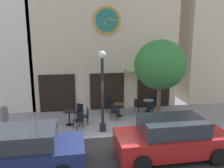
% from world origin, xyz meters
% --- Properties ---
extents(ground_plane, '(27.72, 10.49, 0.13)m').
position_xyz_m(ground_plane, '(0.00, -1.00, -0.02)').
color(ground_plane, gray).
extents(clock_building, '(9.16, 4.26, 11.03)m').
position_xyz_m(clock_building, '(0.28, 5.66, 5.70)').
color(clock_building, beige).
rests_on(clock_building, ground_plane).
extents(street_lamp, '(0.36, 0.36, 3.92)m').
position_xyz_m(street_lamp, '(-0.38, 0.81, 1.99)').
color(street_lamp, black).
rests_on(street_lamp, ground_plane).
extents(street_tree, '(2.60, 2.34, 4.42)m').
position_xyz_m(street_tree, '(2.54, 1.10, 3.17)').
color(street_tree, brown).
rests_on(street_tree, ground_plane).
extents(cafe_table_leftmost, '(0.66, 0.66, 0.76)m').
position_xyz_m(cafe_table_leftmost, '(-2.02, 1.85, 0.52)').
color(cafe_table_leftmost, black).
rests_on(cafe_table_leftmost, ground_plane).
extents(cafe_table_center_right, '(0.61, 0.61, 0.73)m').
position_xyz_m(cafe_table_center_right, '(0.79, 2.80, 0.48)').
color(cafe_table_center_right, black).
rests_on(cafe_table_center_right, ground_plane).
extents(cafe_table_rightmost, '(0.63, 0.63, 0.74)m').
position_xyz_m(cafe_table_rightmost, '(2.71, 3.27, 0.49)').
color(cafe_table_rightmost, black).
rests_on(cafe_table_rightmost, ground_plane).
extents(cafe_chair_curbside, '(0.55, 0.55, 0.90)m').
position_xyz_m(cafe_chair_curbside, '(1.97, 2.98, 0.53)').
color(cafe_chair_curbside, black).
rests_on(cafe_chair_curbside, ground_plane).
extents(cafe_chair_near_lamp, '(0.56, 0.56, 0.90)m').
position_xyz_m(cafe_chair_near_lamp, '(3.26, 3.93, 0.53)').
color(cafe_chair_near_lamp, black).
rests_on(cafe_chair_near_lamp, ground_plane).
extents(cafe_chair_mid_row, '(0.42, 0.42, 0.90)m').
position_xyz_m(cafe_chair_mid_row, '(-1.15, 1.80, 0.53)').
color(cafe_chair_mid_row, black).
rests_on(cafe_chair_mid_row, ground_plane).
extents(cafe_chair_near_tree, '(0.55, 0.55, 0.90)m').
position_xyz_m(cafe_chair_near_tree, '(-1.51, 1.18, 0.53)').
color(cafe_chair_near_tree, black).
rests_on(cafe_chair_near_tree, ground_plane).
extents(cafe_chair_under_awning, '(0.55, 0.55, 0.90)m').
position_xyz_m(cafe_chair_under_awning, '(0.42, 2.11, 0.53)').
color(cafe_chair_under_awning, black).
rests_on(cafe_chair_under_awning, ground_plane).
extents(cafe_chair_facing_street, '(0.54, 0.54, 0.90)m').
position_xyz_m(cafe_chair_facing_street, '(-1.49, 2.52, 0.53)').
color(cafe_chair_facing_street, black).
rests_on(cafe_chair_facing_street, ground_plane).
extents(cafe_chair_right_end, '(0.53, 0.53, 0.90)m').
position_xyz_m(cafe_chair_right_end, '(2.55, 2.47, 0.53)').
color(cafe_chair_right_end, black).
rests_on(cafe_chair_right_end, ground_plane).
extents(cafe_chair_left_end, '(0.52, 0.52, 0.90)m').
position_xyz_m(cafe_chair_left_end, '(0.33, 3.48, 0.53)').
color(cafe_chair_left_end, black).
rests_on(cafe_chair_left_end, ground_plane).
extents(pedestrian_grey, '(0.39, 0.39, 1.67)m').
position_xyz_m(pedestrian_grey, '(-4.81, 0.65, 0.86)').
color(pedestrian_grey, '#2D2D38').
rests_on(pedestrian_grey, ground_plane).
extents(parked_car_navy, '(4.31, 2.05, 1.55)m').
position_xyz_m(parked_car_navy, '(-3.51, -2.14, 0.76)').
color(parked_car_navy, navy).
rests_on(parked_car_navy, ground_plane).
extents(parked_car_red, '(4.34, 2.09, 1.55)m').
position_xyz_m(parked_car_red, '(1.99, -1.93, 0.76)').
color(parked_car_red, maroon).
rests_on(parked_car_red, ground_plane).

